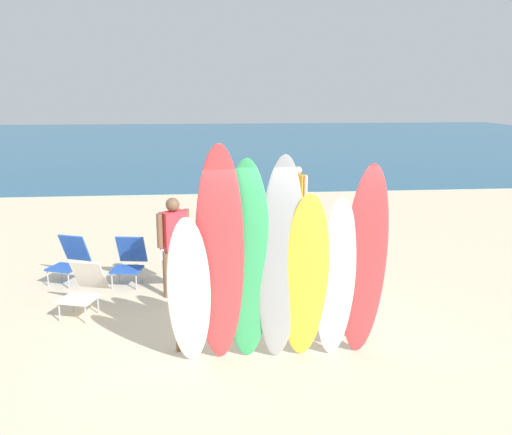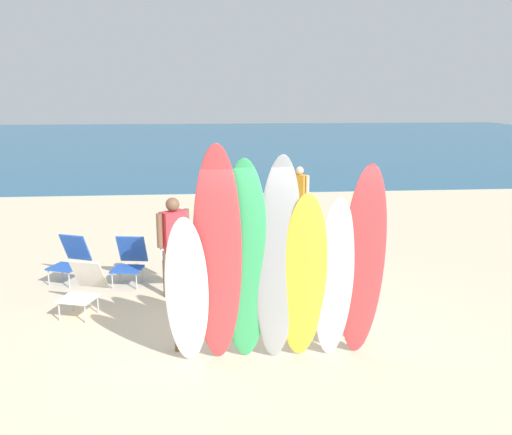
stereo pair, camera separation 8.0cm
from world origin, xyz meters
The scene contains 16 objects.
ground centered at (0.00, 14.00, 0.00)m, with size 60.00×60.00×0.00m, color beige.
ocean_water centered at (0.00, 31.21, 0.01)m, with size 60.00×40.00×0.02m, color #235B7F.
surfboard_rack centered at (0.00, 0.00, 0.58)m, with size 2.58×0.07×0.76m.
surfboard_white_0 centered at (-1.06, -0.55, 0.99)m, with size 0.51×0.06×2.05m, color white.
surfboard_red_1 centered at (-0.70, -0.58, 1.40)m, with size 0.57×0.08×2.86m, color #D13D42.
surfboard_green_2 centered at (-0.38, -0.51, 1.31)m, with size 0.57×0.08×2.67m, color #38B266.
surfboard_grey_3 centered at (0.01, -0.53, 1.33)m, with size 0.53×0.08×2.69m, color #999EA3.
surfboard_yellow_4 centered at (0.32, -0.49, 1.11)m, with size 0.56×0.08×2.25m, color yellow.
surfboard_white_5 centered at (0.71, -0.47, 1.07)m, with size 0.47×0.07×2.16m, color white.
surfboard_red_6 centered at (1.04, -0.50, 1.27)m, with size 0.52×0.06×2.58m, color #D13D42.
beachgoer_near_rack centered at (1.00, 5.86, 0.87)m, with size 0.56×0.29×1.51m.
beachgoer_by_water centered at (1.49, 6.69, 0.86)m, with size 0.44×0.41×1.49m.
beachgoer_strolling centered at (-1.36, 2.07, 0.95)m, with size 0.51×0.42×1.64m.
beach_chair_red centered at (-2.70, 1.42, 0.42)m, with size 0.70×0.85×0.80m.
beach_chair_blue centered at (-3.25, 2.94, 0.43)m, with size 0.73×0.83×0.82m.
beach_chair_striped centered at (-2.19, 2.74, 0.43)m, with size 0.60×0.76×0.82m.
Camera 2 is at (-0.80, -6.63, 3.30)m, focal length 38.37 mm.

